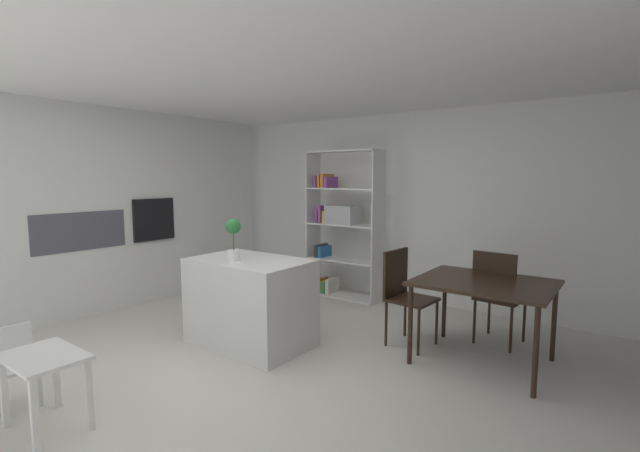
{
  "coord_description": "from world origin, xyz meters",
  "views": [
    {
      "loc": [
        2.88,
        -2.68,
        1.71
      ],
      "look_at": [
        0.25,
        0.88,
        1.22
      ],
      "focal_mm": 24.56,
      "sensor_mm": 36.0,
      "label": 1
    }
  ],
  "objects_px": {
    "child_chair_left": "(15,362)",
    "dining_table": "(484,289)",
    "dining_chair_island_side": "(404,288)",
    "potted_plant_on_island": "(233,236)",
    "child_table": "(44,370)",
    "kitchen_island": "(250,302)",
    "built_in_oven": "(154,219)",
    "open_bookshelf": "(339,225)",
    "dining_chair_far": "(497,290)"
  },
  "relations": [
    {
      "from": "potted_plant_on_island",
      "to": "child_chair_left",
      "type": "distance_m",
      "value": 2.0
    },
    {
      "from": "built_in_oven",
      "to": "dining_chair_far",
      "type": "distance_m",
      "value": 4.43
    },
    {
      "from": "open_bookshelf",
      "to": "dining_chair_island_side",
      "type": "height_order",
      "value": "open_bookshelf"
    },
    {
      "from": "dining_chair_far",
      "to": "kitchen_island",
      "type": "bearing_deg",
      "value": 41.66
    },
    {
      "from": "dining_chair_far",
      "to": "built_in_oven",
      "type": "bearing_deg",
      "value": 20.52
    },
    {
      "from": "child_chair_left",
      "to": "child_table",
      "type": "bearing_deg",
      "value": -83.62
    },
    {
      "from": "kitchen_island",
      "to": "dining_table",
      "type": "xyz_separation_m",
      "value": [
        2.05,
        0.95,
        0.26
      ]
    },
    {
      "from": "child_chair_left",
      "to": "dining_table",
      "type": "relative_size",
      "value": 0.51
    },
    {
      "from": "built_in_oven",
      "to": "dining_table",
      "type": "bearing_deg",
      "value": 7.77
    },
    {
      "from": "kitchen_island",
      "to": "child_table",
      "type": "relative_size",
      "value": 2.07
    },
    {
      "from": "child_chair_left",
      "to": "potted_plant_on_island",
      "type": "bearing_deg",
      "value": -8.14
    },
    {
      "from": "child_chair_left",
      "to": "dining_chair_island_side",
      "type": "relative_size",
      "value": 0.61
    },
    {
      "from": "kitchen_island",
      "to": "open_bookshelf",
      "type": "relative_size",
      "value": 0.58
    },
    {
      "from": "open_bookshelf",
      "to": "dining_chair_far",
      "type": "xyz_separation_m",
      "value": [
        2.34,
        -0.63,
        -0.46
      ]
    },
    {
      "from": "kitchen_island",
      "to": "dining_chair_far",
      "type": "relative_size",
      "value": 1.23
    },
    {
      "from": "built_in_oven",
      "to": "dining_chair_far",
      "type": "relative_size",
      "value": 0.62
    },
    {
      "from": "built_in_oven",
      "to": "child_table",
      "type": "bearing_deg",
      "value": -46.01
    },
    {
      "from": "built_in_oven",
      "to": "potted_plant_on_island",
      "type": "distance_m",
      "value": 2.2
    },
    {
      "from": "kitchen_island",
      "to": "open_bookshelf",
      "type": "bearing_deg",
      "value": 98.29
    },
    {
      "from": "dining_chair_island_side",
      "to": "child_chair_left",
      "type": "bearing_deg",
      "value": 152.67
    },
    {
      "from": "child_table",
      "to": "dining_chair_far",
      "type": "height_order",
      "value": "dining_chair_far"
    },
    {
      "from": "potted_plant_on_island",
      "to": "child_chair_left",
      "type": "bearing_deg",
      "value": -105.17
    },
    {
      "from": "potted_plant_on_island",
      "to": "dining_chair_far",
      "type": "xyz_separation_m",
      "value": [
        2.11,
        1.59,
        -0.56
      ]
    },
    {
      "from": "child_chair_left",
      "to": "dining_table",
      "type": "height_order",
      "value": "dining_table"
    },
    {
      "from": "dining_table",
      "to": "dining_chair_far",
      "type": "distance_m",
      "value": 0.52
    },
    {
      "from": "dining_chair_island_side",
      "to": "dining_chair_far",
      "type": "height_order",
      "value": "dining_chair_far"
    },
    {
      "from": "built_in_oven",
      "to": "child_chair_left",
      "type": "relative_size",
      "value": 1.01
    },
    {
      "from": "dining_chair_island_side",
      "to": "kitchen_island",
      "type": "bearing_deg",
      "value": 132.38
    },
    {
      "from": "child_chair_left",
      "to": "dining_chair_far",
      "type": "distance_m",
      "value": 4.25
    },
    {
      "from": "kitchen_island",
      "to": "built_in_oven",
      "type": "bearing_deg",
      "value": 170.61
    },
    {
      "from": "dining_table",
      "to": "dining_chair_far",
      "type": "xyz_separation_m",
      "value": [
        -0.01,
        0.5,
        -0.12
      ]
    },
    {
      "from": "child_table",
      "to": "dining_chair_island_side",
      "type": "height_order",
      "value": "dining_chair_island_side"
    },
    {
      "from": "built_in_oven",
      "to": "child_table",
      "type": "relative_size",
      "value": 1.04
    },
    {
      "from": "potted_plant_on_island",
      "to": "dining_chair_island_side",
      "type": "distance_m",
      "value": 1.81
    },
    {
      "from": "dining_table",
      "to": "dining_chair_island_side",
      "type": "relative_size",
      "value": 1.2
    },
    {
      "from": "built_in_oven",
      "to": "potted_plant_on_island",
      "type": "relative_size",
      "value": 1.44
    },
    {
      "from": "child_chair_left",
      "to": "dining_chair_island_side",
      "type": "xyz_separation_m",
      "value": [
        1.8,
        2.86,
        0.25
      ]
    },
    {
      "from": "child_table",
      "to": "kitchen_island",
      "type": "bearing_deg",
      "value": 89.53
    },
    {
      "from": "kitchen_island",
      "to": "dining_table",
      "type": "bearing_deg",
      "value": 24.83
    },
    {
      "from": "child_table",
      "to": "dining_table",
      "type": "relative_size",
      "value": 0.5
    },
    {
      "from": "potted_plant_on_island",
      "to": "child_table",
      "type": "height_order",
      "value": "potted_plant_on_island"
    },
    {
      "from": "potted_plant_on_island",
      "to": "built_in_oven",
      "type": "bearing_deg",
      "value": 166.69
    },
    {
      "from": "kitchen_island",
      "to": "child_table",
      "type": "xyz_separation_m",
      "value": [
        -0.02,
        -1.91,
        -0.02
      ]
    },
    {
      "from": "potted_plant_on_island",
      "to": "child_table",
      "type": "bearing_deg",
      "value": -88.05
    },
    {
      "from": "built_in_oven",
      "to": "dining_chair_far",
      "type": "bearing_deg",
      "value": 14.29
    },
    {
      "from": "open_bookshelf",
      "to": "dining_table",
      "type": "distance_m",
      "value": 2.63
    },
    {
      "from": "child_chair_left",
      "to": "dining_chair_far",
      "type": "relative_size",
      "value": 0.61
    },
    {
      "from": "built_in_oven",
      "to": "potted_plant_on_island",
      "type": "bearing_deg",
      "value": -13.31
    },
    {
      "from": "dining_table",
      "to": "dining_chair_far",
      "type": "bearing_deg",
      "value": 91.29
    },
    {
      "from": "child_chair_left",
      "to": "dining_chair_far",
      "type": "bearing_deg",
      "value": -30.67
    }
  ]
}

